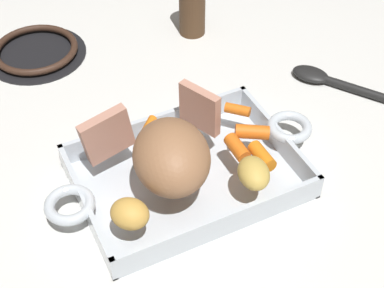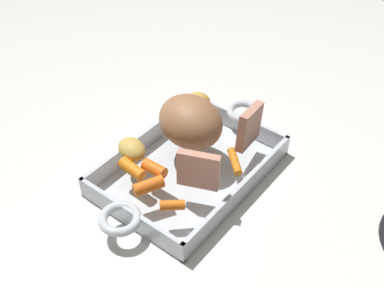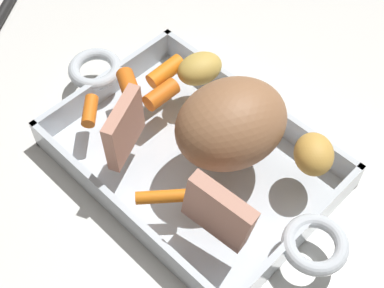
{
  "view_description": "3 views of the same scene",
  "coord_description": "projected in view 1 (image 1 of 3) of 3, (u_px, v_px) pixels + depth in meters",
  "views": [
    {
      "loc": [
        0.25,
        0.54,
        0.67
      ],
      "look_at": [
        -0.01,
        -0.01,
        0.07
      ],
      "focal_mm": 53.04,
      "sensor_mm": 36.0,
      "label": 1
    },
    {
      "loc": [
        -0.53,
        -0.42,
        0.66
      ],
      "look_at": [
        0.0,
        -0.01,
        0.08
      ],
      "focal_mm": 45.44,
      "sensor_mm": 36.0,
      "label": 2
    },
    {
      "loc": [
        0.28,
        -0.28,
        0.58
      ],
      "look_at": [
        0.01,
        -0.01,
        0.06
      ],
      "focal_mm": 51.49,
      "sensor_mm": 36.0,
      "label": 3
    }
  ],
  "objects": [
    {
      "name": "baby_carrot_long",
      "position": [
        262.0,
        156.0,
        0.85
      ],
      "size": [
        0.02,
        0.05,
        0.03
      ],
      "primitive_type": "cylinder",
      "rotation": [
        1.49,
        0.0,
        3.1
      ],
      "color": "orange",
      "rests_on": "roasting_dish"
    },
    {
      "name": "serving_spoon",
      "position": [
        339.0,
        84.0,
        1.06
      ],
      "size": [
        0.17,
        0.23,
        0.02
      ],
      "rotation": [
        0.0,
        0.0,
        5.32
      ],
      "color": "black",
      "rests_on": "ground_plane"
    },
    {
      "name": "potato_golden_large",
      "position": [
        254.0,
        173.0,
        0.82
      ],
      "size": [
        0.06,
        0.07,
        0.04
      ],
      "primitive_type": "ellipsoid",
      "rotation": [
        0.0,
        0.0,
        1.32
      ],
      "color": "gold",
      "rests_on": "roasting_dish"
    },
    {
      "name": "pepper_mill",
      "position": [
        192.0,
        1.0,
        1.14
      ],
      "size": [
        0.05,
        0.05,
        0.17
      ],
      "color": "#4C331E",
      "rests_on": "ground_plane"
    },
    {
      "name": "baby_carrot_northeast",
      "position": [
        146.0,
        130.0,
        0.9
      ],
      "size": [
        0.05,
        0.06,
        0.02
      ],
      "primitive_type": "cylinder",
      "rotation": [
        1.53,
        0.0,
        2.4
      ],
      "color": "orange",
      "rests_on": "roasting_dish"
    },
    {
      "name": "baby_carrot_southwest",
      "position": [
        252.0,
        132.0,
        0.89
      ],
      "size": [
        0.06,
        0.05,
        0.03
      ],
      "primitive_type": "cylinder",
      "rotation": [
        1.51,
        0.0,
        1.09
      ],
      "color": "orange",
      "rests_on": "roasting_dish"
    },
    {
      "name": "roast_slice_thin",
      "position": [
        200.0,
        109.0,
        0.89
      ],
      "size": [
        0.04,
        0.07,
        0.07
      ],
      "primitive_type": "cube",
      "rotation": [
        0.01,
        0.0,
        0.41
      ],
      "color": "tan",
      "rests_on": "roasting_dish"
    },
    {
      "name": "baby_carrot_southeast",
      "position": [
        238.0,
        110.0,
        0.93
      ],
      "size": [
        0.04,
        0.04,
        0.02
      ],
      "primitive_type": "cylinder",
      "rotation": [
        1.53,
        0.0,
        3.9
      ],
      "color": "orange",
      "rests_on": "roasting_dish"
    },
    {
      "name": "potato_near_roast",
      "position": [
        130.0,
        214.0,
        0.76
      ],
      "size": [
        0.07,
        0.07,
        0.04
      ],
      "primitive_type": "ellipsoid",
      "rotation": [
        0.0,
        0.0,
        2.3
      ],
      "color": "gold",
      "rests_on": "roasting_dish"
    },
    {
      "name": "ground_plane",
      "position": [
        187.0,
        180.0,
        0.9
      ],
      "size": [
        1.97,
        1.97,
        0.0
      ],
      "primitive_type": "plane",
      "color": "silver"
    },
    {
      "name": "pork_roast",
      "position": [
        171.0,
        157.0,
        0.8
      ],
      "size": [
        0.14,
        0.16,
        0.09
      ],
      "primitive_type": "ellipsoid",
      "rotation": [
        0.0,
        0.0,
        1.33
      ],
      "color": "#996846",
      "rests_on": "roasting_dish"
    },
    {
      "name": "baby_carrot_center_right",
      "position": [
        237.0,
        148.0,
        0.86
      ],
      "size": [
        0.02,
        0.05,
        0.02
      ],
      "primitive_type": "cylinder",
      "rotation": [
        1.54,
        0.0,
        0.01
      ],
      "color": "orange",
      "rests_on": "roasting_dish"
    },
    {
      "name": "roast_slice_outer",
      "position": [
        107.0,
        135.0,
        0.85
      ],
      "size": [
        0.09,
        0.03,
        0.09
      ],
      "primitive_type": "cube",
      "rotation": [
        0.13,
        0.0,
        1.7
      ],
      "color": "tan",
      "rests_on": "roasting_dish"
    },
    {
      "name": "stove_burner_rear",
      "position": [
        36.0,
        51.0,
        1.13
      ],
      "size": [
        0.2,
        0.2,
        0.02
      ],
      "color": "black",
      "rests_on": "ground_plane"
    },
    {
      "name": "roasting_dish",
      "position": [
        187.0,
        174.0,
        0.88
      ],
      "size": [
        0.45,
        0.24,
        0.05
      ],
      "color": "silver",
      "rests_on": "ground_plane"
    }
  ]
}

